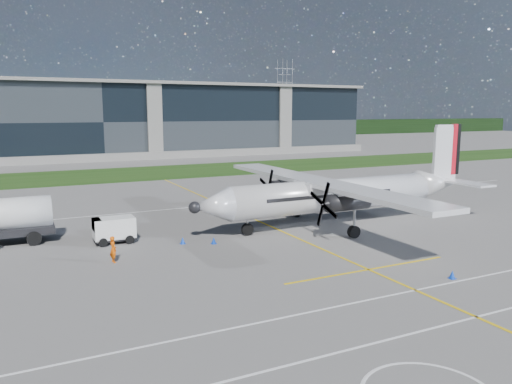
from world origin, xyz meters
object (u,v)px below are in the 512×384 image
at_px(safety_cone_nose_port, 214,240).
at_px(safety_cone_stbdwing, 250,197).
at_px(safety_cone_tail, 442,209).
at_px(safety_cone_fwd, 183,240).
at_px(baggage_tug, 114,230).
at_px(ground_crew_person, 113,247).
at_px(turboprop_aircraft, 343,176).
at_px(pylon_east, 285,97).
at_px(safety_cone_portwing, 452,275).

bearing_deg(safety_cone_nose_port, safety_cone_stbdwing, 56.48).
relative_size(safety_cone_tail, safety_cone_fwd, 1.00).
distance_m(baggage_tug, safety_cone_tail, 31.00).
relative_size(ground_crew_person, safety_cone_nose_port, 3.98).
height_order(turboprop_aircraft, safety_cone_stbdwing, turboprop_aircraft).
xyz_separation_m(safety_cone_tail, safety_cone_stbdwing, (-13.84, 14.56, 0.00)).
height_order(safety_cone_tail, safety_cone_stbdwing, same).
bearing_deg(turboprop_aircraft, ground_crew_person, -172.66).
bearing_deg(safety_cone_fwd, ground_crew_person, -156.15).
bearing_deg(baggage_tug, safety_cone_tail, -4.08).
bearing_deg(pylon_east, turboprop_aircraft, -117.68).
relative_size(turboprop_aircraft, safety_cone_fwd, 56.37).
bearing_deg(safety_cone_tail, safety_cone_stbdwing, 133.55).
distance_m(ground_crew_person, safety_cone_nose_port, 7.66).
xyz_separation_m(baggage_tug, safety_cone_tail, (30.91, -2.21, -0.70)).
bearing_deg(ground_crew_person, safety_cone_portwing, -135.52).
xyz_separation_m(pylon_east, safety_cone_fwd, (-90.44, -145.09, -14.75)).
xyz_separation_m(baggage_tug, safety_cone_portwing, (16.19, -16.98, -0.70)).
bearing_deg(baggage_tug, safety_cone_stbdwing, 35.91).
xyz_separation_m(turboprop_aircraft, safety_cone_tail, (12.05, 0.21, -3.98)).
bearing_deg(ground_crew_person, safety_cone_fwd, -76.72).
bearing_deg(safety_cone_portwing, pylon_east, 63.74).
distance_m(pylon_east, safety_cone_fwd, 171.60).
height_order(baggage_tug, safety_cone_tail, baggage_tug).
distance_m(turboprop_aircraft, baggage_tug, 19.29).
distance_m(baggage_tug, safety_cone_portwing, 23.47).
distance_m(safety_cone_portwing, safety_cone_stbdwing, 29.35).
bearing_deg(safety_cone_fwd, safety_cone_portwing, -50.81).
relative_size(safety_cone_tail, safety_cone_nose_port, 1.00).
relative_size(pylon_east, safety_cone_nose_port, 60.00).
relative_size(pylon_east, safety_cone_tail, 60.00).
xyz_separation_m(ground_crew_person, safety_cone_portwing, (17.18, -12.00, -0.74)).
bearing_deg(ground_crew_person, turboprop_aircraft, -93.23).
height_order(pylon_east, safety_cone_nose_port, pylon_east).
distance_m(pylon_east, ground_crew_person, 176.47).
distance_m(safety_cone_nose_port, safety_cone_stbdwing, 19.12).
distance_m(turboprop_aircraft, safety_cone_nose_port, 13.03).
bearing_deg(pylon_east, baggage_tug, -123.65).
relative_size(baggage_tug, safety_cone_stbdwing, 6.33).
height_order(safety_cone_portwing, safety_cone_fwd, same).
distance_m(baggage_tug, safety_cone_stbdwing, 21.08).
relative_size(baggage_tug, safety_cone_fwd, 6.33).
bearing_deg(ground_crew_person, safety_cone_nose_port, -90.07).
height_order(pylon_east, safety_cone_tail, pylon_east).
bearing_deg(safety_cone_tail, safety_cone_nose_port, -176.76).
height_order(baggage_tug, ground_crew_person, ground_crew_person).
xyz_separation_m(safety_cone_tail, safety_cone_nose_port, (-24.40, -1.38, 0.00)).
bearing_deg(baggage_tug, ground_crew_person, -101.24).
distance_m(safety_cone_portwing, safety_cone_nose_port, 16.53).
bearing_deg(baggage_tug, safety_cone_fwd, -30.09).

